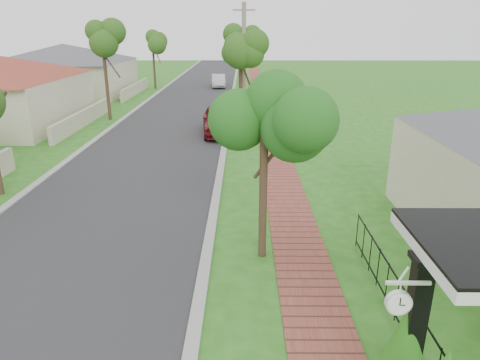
% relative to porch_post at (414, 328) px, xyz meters
% --- Properties ---
extents(ground, '(160.00, 160.00, 0.00)m').
position_rel_porch_post_xyz_m(ground, '(-4.55, 1.00, -1.12)').
color(ground, '#276818').
rests_on(ground, ground).
extents(road, '(7.00, 120.00, 0.02)m').
position_rel_porch_post_xyz_m(road, '(-7.55, 21.00, -1.12)').
color(road, '#28282B').
rests_on(road, ground).
extents(kerb_right, '(0.30, 120.00, 0.10)m').
position_rel_porch_post_xyz_m(kerb_right, '(-3.90, 21.00, -1.12)').
color(kerb_right, '#9E9E99').
rests_on(kerb_right, ground).
extents(kerb_left, '(0.30, 120.00, 0.10)m').
position_rel_porch_post_xyz_m(kerb_left, '(-11.20, 21.00, -1.12)').
color(kerb_left, '#9E9E99').
rests_on(kerb_left, ground).
extents(sidewalk, '(1.50, 120.00, 0.03)m').
position_rel_porch_post_xyz_m(sidewalk, '(-1.30, 21.00, -1.12)').
color(sidewalk, '#954D3B').
rests_on(sidewalk, ground).
extents(porch_post, '(0.48, 0.48, 2.52)m').
position_rel_porch_post_xyz_m(porch_post, '(0.00, 0.00, 0.00)').
color(porch_post, black).
rests_on(porch_post, ground).
extents(picket_fence, '(0.03, 8.02, 1.00)m').
position_rel_porch_post_xyz_m(picket_fence, '(0.35, 1.00, -0.59)').
color(picket_fence, black).
rests_on(picket_fence, ground).
extents(street_trees, '(10.70, 37.65, 5.89)m').
position_rel_porch_post_xyz_m(street_trees, '(-7.42, 27.84, 3.42)').
color(street_trees, '#382619').
rests_on(street_trees, ground).
extents(far_house_grey, '(15.56, 15.56, 4.60)m').
position_rel_porch_post_xyz_m(far_house_grey, '(-19.52, 35.00, 1.22)').
color(far_house_grey, beige).
rests_on(far_house_grey, ground).
extents(parked_car_red, '(2.42, 5.01, 1.65)m').
position_rel_porch_post_xyz_m(parked_car_red, '(-4.29, 18.82, -0.30)').
color(parked_car_red, maroon).
rests_on(parked_car_red, ground).
extents(parked_car_white, '(1.66, 4.07, 1.31)m').
position_rel_porch_post_xyz_m(parked_car_white, '(-5.55, 40.23, -0.46)').
color(parked_car_white, silver).
rests_on(parked_car_white, ground).
extents(near_tree, '(1.90, 1.90, 4.87)m').
position_rel_porch_post_xyz_m(near_tree, '(-2.38, 4.43, 2.75)').
color(near_tree, '#382619').
rests_on(near_tree, ground).
extents(utility_pole, '(1.20, 0.24, 7.22)m').
position_rel_porch_post_xyz_m(utility_pole, '(-2.88, 18.17, 2.55)').
color(utility_pole, gray).
rests_on(utility_pole, ground).
extents(station_clock, '(0.69, 0.13, 0.59)m').
position_rel_porch_post_xyz_m(station_clock, '(-0.49, -0.40, 0.83)').
color(station_clock, white).
rests_on(station_clock, ground).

